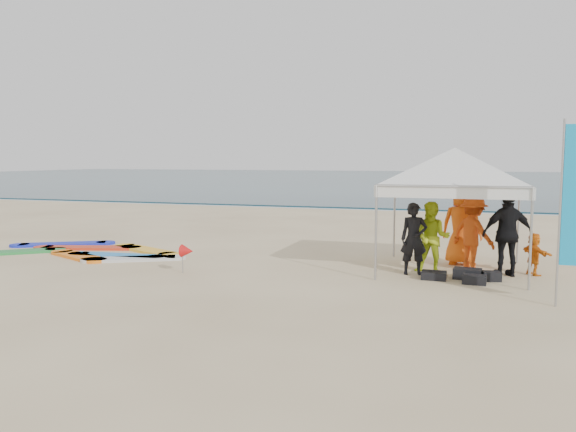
# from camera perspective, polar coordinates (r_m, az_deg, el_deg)

# --- Properties ---
(ground) EXTENTS (120.00, 120.00, 0.00)m
(ground) POSITION_cam_1_polar(r_m,az_deg,el_deg) (10.71, -5.80, -7.71)
(ground) COLOR beige
(ground) RESTS_ON ground
(ocean) EXTENTS (160.00, 84.00, 0.08)m
(ocean) POSITION_cam_1_polar(r_m,az_deg,el_deg) (69.69, 14.54, 3.64)
(ocean) COLOR #0C2633
(ocean) RESTS_ON ground
(shoreline_foam) EXTENTS (160.00, 1.20, 0.01)m
(shoreline_foam) POSITION_cam_1_polar(r_m,az_deg,el_deg) (28.15, 9.30, 0.68)
(shoreline_foam) COLOR silver
(shoreline_foam) RESTS_ON ground
(person_black_a) EXTENTS (0.64, 0.50, 1.56)m
(person_black_a) POSITION_cam_1_polar(r_m,az_deg,el_deg) (12.44, 12.66, -2.27)
(person_black_a) COLOR black
(person_black_a) RESTS_ON ground
(person_yellow) EXTENTS (0.82, 0.66, 1.57)m
(person_yellow) POSITION_cam_1_polar(r_m,az_deg,el_deg) (12.65, 14.46, -2.14)
(person_yellow) COLOR #B7D01D
(person_yellow) RESTS_ON ground
(person_orange_a) EXTENTS (1.23, 1.16, 1.67)m
(person_orange_a) POSITION_cam_1_polar(r_m,az_deg,el_deg) (13.28, 18.27, -1.67)
(person_orange_a) COLOR #CD4612
(person_orange_a) RESTS_ON ground
(person_black_b) EXTENTS (1.17, 0.78, 1.84)m
(person_black_b) POSITION_cam_1_polar(r_m,az_deg,el_deg) (12.79, 21.41, -1.68)
(person_black_b) COLOR black
(person_black_b) RESTS_ON ground
(person_orange_b) EXTENTS (1.02, 0.76, 1.89)m
(person_orange_b) POSITION_cam_1_polar(r_m,az_deg,el_deg) (13.83, 17.23, -0.89)
(person_orange_b) COLOR orange
(person_orange_b) RESTS_ON ground
(person_seated) EXTENTS (0.69, 0.86, 0.92)m
(person_seated) POSITION_cam_1_polar(r_m,az_deg,el_deg) (13.22, 23.71, -3.56)
(person_seated) COLOR orange
(person_seated) RESTS_ON ground
(canopy_tent) EXTENTS (4.16, 4.16, 3.14)m
(canopy_tent) POSITION_cam_1_polar(r_m,az_deg,el_deg) (12.92, 16.60, 6.62)
(canopy_tent) COLOR #A5A5A8
(canopy_tent) RESTS_ON ground
(feather_flag) EXTENTS (0.54, 0.04, 3.16)m
(feather_flag) POSITION_cam_1_polar(r_m,az_deg,el_deg) (10.44, 27.25, 1.64)
(feather_flag) COLOR #A5A5A8
(feather_flag) RESTS_ON ground
(marker_pennant) EXTENTS (0.28, 0.28, 0.64)m
(marker_pennant) POSITION_cam_1_polar(r_m,az_deg,el_deg) (12.46, -10.19, -3.53)
(marker_pennant) COLOR #A5A5A8
(marker_pennant) RESTS_ON ground
(gear_pile) EXTENTS (1.59, 0.82, 0.22)m
(gear_pile) POSITION_cam_1_polar(r_m,az_deg,el_deg) (12.20, 17.40, -5.81)
(gear_pile) COLOR black
(gear_pile) RESTS_ON ground
(surfboard_spread) EXTENTS (5.56, 3.21, 0.07)m
(surfboard_spread) POSITION_cam_1_polar(r_m,az_deg,el_deg) (15.90, -19.39, -3.43)
(surfboard_spread) COLOR orange
(surfboard_spread) RESTS_ON ground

